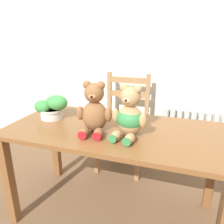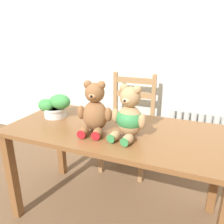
{
  "view_description": "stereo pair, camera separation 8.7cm",
  "coord_description": "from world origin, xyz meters",
  "px_view_note": "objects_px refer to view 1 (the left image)",
  "views": [
    {
      "loc": [
        0.42,
        -0.97,
        1.33
      ],
      "look_at": [
        0.0,
        0.29,
        0.87
      ],
      "focal_mm": 35.0,
      "sensor_mm": 36.0,
      "label": 1
    },
    {
      "loc": [
        0.5,
        -0.94,
        1.33
      ],
      "look_at": [
        0.0,
        0.29,
        0.87
      ],
      "focal_mm": 35.0,
      "sensor_mm": 36.0,
      "label": 2
    }
  ],
  "objects_px": {
    "teddy_bear_left": "(94,111)",
    "potted_plant": "(52,107)",
    "wooden_chair_behind": "(124,122)",
    "teddy_bear_right": "(130,116)"
  },
  "relations": [
    {
      "from": "wooden_chair_behind",
      "to": "potted_plant",
      "type": "bearing_deg",
      "value": 60.12
    },
    {
      "from": "wooden_chair_behind",
      "to": "teddy_bear_left",
      "type": "xyz_separation_m",
      "value": [
        0.01,
        -0.81,
        0.39
      ]
    },
    {
      "from": "teddy_bear_left",
      "to": "teddy_bear_right",
      "type": "xyz_separation_m",
      "value": [
        0.24,
        0.0,
        -0.01
      ]
    },
    {
      "from": "teddy_bear_left",
      "to": "teddy_bear_right",
      "type": "bearing_deg",
      "value": 171.72
    },
    {
      "from": "teddy_bear_left",
      "to": "potted_plant",
      "type": "bearing_deg",
      "value": -27.04
    },
    {
      "from": "teddy_bear_left",
      "to": "potted_plant",
      "type": "distance_m",
      "value": 0.43
    },
    {
      "from": "wooden_chair_behind",
      "to": "teddy_bear_left",
      "type": "bearing_deg",
      "value": 91.02
    },
    {
      "from": "potted_plant",
      "to": "teddy_bear_right",
      "type": "bearing_deg",
      "value": -11.15
    },
    {
      "from": "wooden_chair_behind",
      "to": "teddy_bear_right",
      "type": "xyz_separation_m",
      "value": [
        0.25,
        -0.8,
        0.38
      ]
    },
    {
      "from": "teddy_bear_left",
      "to": "potted_plant",
      "type": "relative_size",
      "value": 1.38
    }
  ]
}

